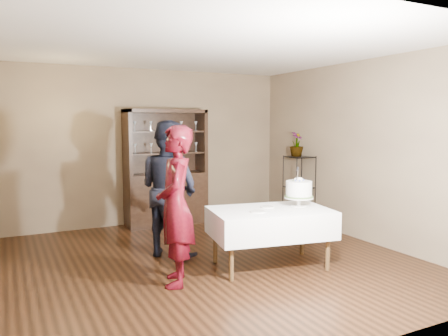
{
  "coord_description": "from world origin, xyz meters",
  "views": [
    {
      "loc": [
        -2.3,
        -4.95,
        1.78
      ],
      "look_at": [
        0.25,
        0.1,
        1.19
      ],
      "focal_mm": 35.0,
      "sensor_mm": 36.0,
      "label": 1
    }
  ],
  "objects": [
    {
      "name": "plate_far",
      "position": [
        0.6,
        -0.4,
        0.73
      ],
      "size": [
        0.17,
        0.17,
        0.01
      ],
      "primitive_type": "cylinder",
      "rotation": [
        0.0,
        0.0,
        -0.01
      ],
      "color": "silver",
      "rests_on": "cake_table"
    },
    {
      "name": "floor",
      "position": [
        0.0,
        0.0,
        0.0
      ],
      "size": [
        5.0,
        5.0,
        0.0
      ],
      "primitive_type": "plane",
      "color": "black",
      "rests_on": "ground"
    },
    {
      "name": "man",
      "position": [
        -0.37,
        0.51,
        0.9
      ],
      "size": [
        1.01,
        1.09,
        1.81
      ],
      "primitive_type": "imported",
      "rotation": [
        0.0,
        0.0,
        2.05
      ],
      "color": "black",
      "rests_on": "floor"
    },
    {
      "name": "plant_etagere",
      "position": [
        2.28,
        1.2,
        0.65
      ],
      "size": [
        0.42,
        0.42,
        1.2
      ],
      "color": "black",
      "rests_on": "floor"
    },
    {
      "name": "china_hutch",
      "position": [
        0.2,
        2.25,
        0.66
      ],
      "size": [
        1.4,
        0.48,
        2.0
      ],
      "color": "black",
      "rests_on": "floor"
    },
    {
      "name": "back_wall",
      "position": [
        0.0,
        2.5,
        1.35
      ],
      "size": [
        5.0,
        0.02,
        2.7
      ],
      "primitive_type": "cube",
      "color": "brown",
      "rests_on": "floor"
    },
    {
      "name": "potted_plant",
      "position": [
        2.24,
        1.24,
        1.4
      ],
      "size": [
        0.33,
        0.33,
        0.43
      ],
      "primitive_type": "imported",
      "rotation": [
        0.0,
        0.0,
        0.51
      ],
      "color": "#456630",
      "rests_on": "plant_etagere"
    },
    {
      "name": "woman",
      "position": [
        -0.66,
        -0.53,
        0.88
      ],
      "size": [
        0.61,
        0.74,
        1.75
      ],
      "primitive_type": "imported",
      "rotation": [
        0.0,
        0.0,
        -1.91
      ],
      "color": "#380510",
      "rests_on": "floor"
    },
    {
      "name": "cake_table",
      "position": [
        0.58,
        -0.5,
        0.55
      ],
      "size": [
        1.57,
        1.13,
        0.72
      ],
      "rotation": [
        0.0,
        0.0,
        -0.17
      ],
      "color": "silver",
      "rests_on": "floor"
    },
    {
      "name": "ceiling",
      "position": [
        0.0,
        0.0,
        2.7
      ],
      "size": [
        5.0,
        5.0,
        0.0
      ],
      "primitive_type": "plane",
      "rotation": [
        3.14,
        0.0,
        0.0
      ],
      "color": "silver",
      "rests_on": "back_wall"
    },
    {
      "name": "wall_right",
      "position": [
        2.5,
        0.0,
        1.35
      ],
      "size": [
        0.02,
        5.0,
        2.7
      ],
      "primitive_type": "cube",
      "color": "brown",
      "rests_on": "floor"
    },
    {
      "name": "cake",
      "position": [
        1.01,
        -0.5,
        0.92
      ],
      "size": [
        0.37,
        0.37,
        0.51
      ],
      "rotation": [
        0.0,
        0.0,
        0.06
      ],
      "color": "silver",
      "rests_on": "cake_table"
    },
    {
      "name": "plate_near",
      "position": [
        0.35,
        -0.59,
        0.73
      ],
      "size": [
        0.22,
        0.22,
        0.01
      ],
      "primitive_type": "cylinder",
      "rotation": [
        0.0,
        0.0,
        -0.27
      ],
      "color": "silver",
      "rests_on": "cake_table"
    }
  ]
}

